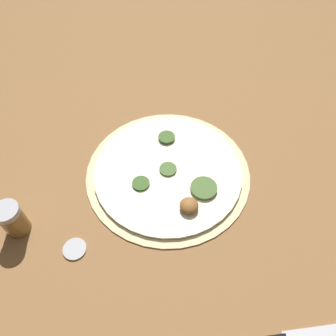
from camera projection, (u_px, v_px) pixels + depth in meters
name	position (u px, v px, depth m)	size (l,w,h in m)	color
ground_plane	(168.00, 173.00, 0.70)	(3.00, 3.00, 0.00)	olive
pizza	(169.00, 172.00, 0.69)	(0.35, 0.35, 0.03)	beige
spice_jar	(13.00, 219.00, 0.59)	(0.05, 0.05, 0.07)	olive
loose_cap	(74.00, 249.00, 0.59)	(0.04, 0.04, 0.01)	#B2B2B7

